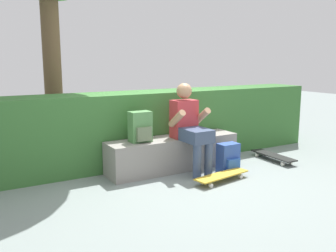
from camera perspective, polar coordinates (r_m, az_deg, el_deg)
ground_plane at (r=5.00m, az=2.43°, el=-7.44°), size 24.00×24.00×0.00m
bench_main at (r=5.16m, az=0.81°, el=-4.25°), size 1.90×0.45×0.45m
person_skater at (r=4.96m, az=3.37°, el=0.16°), size 0.49×0.62×1.20m
skateboard_near_person at (r=4.74m, az=8.32°, el=-7.58°), size 0.82×0.33×0.09m
skateboard_beside_bench at (r=5.85m, az=15.93°, el=-4.43°), size 0.24×0.81×0.09m
backpack_on_bench at (r=4.83m, az=-4.28°, el=-0.19°), size 0.28×0.23×0.40m
backpack_on_ground at (r=5.10m, az=9.31°, el=-4.96°), size 0.28×0.23×0.40m
hedge_row at (r=5.47m, az=-4.99°, el=-0.26°), size 6.27×0.68×1.05m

